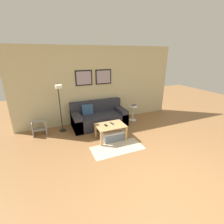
# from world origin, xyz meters

# --- Properties ---
(ground_plane) EXTENTS (16.00, 16.00, 0.00)m
(ground_plane) POSITION_xyz_m (0.00, 0.00, 0.00)
(ground_plane) COLOR olive
(wall_back) EXTENTS (5.60, 0.09, 2.55)m
(wall_back) POSITION_xyz_m (-0.00, 3.73, 1.28)
(wall_back) COLOR #C6BC93
(wall_back) RESTS_ON ground_plane
(area_rug) EXTENTS (1.34, 0.63, 0.01)m
(area_rug) POSITION_xyz_m (-0.22, 1.72, 0.00)
(area_rug) COLOR #C1B299
(area_rug) RESTS_ON ground_plane
(couch) EXTENTS (1.77, 0.86, 0.80)m
(couch) POSITION_xyz_m (-0.20, 3.28, 0.28)
(couch) COLOR #2D2D38
(couch) RESTS_ON ground_plane
(coffee_table) EXTENTS (0.80, 0.57, 0.43)m
(coffee_table) POSITION_xyz_m (-0.20, 2.25, 0.34)
(coffee_table) COLOR tan
(coffee_table) RESTS_ON ground_plane
(storage_bin) EXTENTS (0.62, 0.42, 0.26)m
(storage_bin) POSITION_xyz_m (-0.14, 2.21, 0.13)
(storage_bin) COLOR slate
(storage_bin) RESTS_ON ground_plane
(floor_lamp) EXTENTS (0.22, 0.51, 1.51)m
(floor_lamp) POSITION_xyz_m (-1.40, 3.13, 1.07)
(floor_lamp) COLOR black
(floor_lamp) RESTS_ON ground_plane
(side_table) EXTENTS (0.32, 0.32, 0.54)m
(side_table) POSITION_xyz_m (1.07, 3.20, 0.32)
(side_table) COLOR white
(side_table) RESTS_ON ground_plane
(book_stack) EXTENTS (0.21, 0.16, 0.04)m
(book_stack) POSITION_xyz_m (1.08, 3.18, 0.56)
(book_stack) COLOR silver
(book_stack) RESTS_ON side_table
(remote_control) EXTENTS (0.07, 0.16, 0.02)m
(remote_control) POSITION_xyz_m (-0.13, 2.32, 0.44)
(remote_control) COLOR #232328
(remote_control) RESTS_ON coffee_table
(cell_phone) EXTENTS (0.08, 0.15, 0.01)m
(cell_phone) POSITION_xyz_m (-0.33, 2.27, 0.43)
(cell_phone) COLOR black
(cell_phone) RESTS_ON coffee_table
(step_stool) EXTENTS (0.40, 0.31, 0.43)m
(step_stool) POSITION_xyz_m (-2.05, 3.33, 0.23)
(step_stool) COLOR #99999E
(step_stool) RESTS_ON ground_plane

